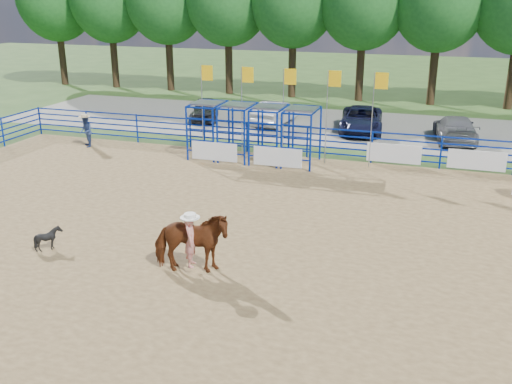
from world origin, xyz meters
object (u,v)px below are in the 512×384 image
calf (48,238)px  car_b (275,113)px  spectator_cowboy (86,131)px  car_c (361,120)px  car_a (205,109)px  car_d (455,129)px  horse_and_rider (191,240)px

calf → car_b: size_ratio=0.18×
spectator_cowboy → calf: bearing=-61.1°
car_c → car_a: bearing=172.1°
car_b → car_c: bearing=-178.9°
calf → car_b: bearing=-7.6°
car_d → car_c: bearing=-15.4°
car_c → car_d: (4.98, -0.76, -0.00)m
horse_and_rider → car_d: bearing=68.9°
car_a → car_b: 4.44m
horse_and_rider → car_b: (-3.19, 18.97, -0.28)m
car_a → car_c: (9.54, -0.25, 0.04)m
calf → spectator_cowboy: spectator_cowboy is taller
calf → car_d: size_ratio=0.16×
car_b → car_c: (5.10, -0.35, -0.01)m
horse_and_rider → car_a: size_ratio=0.65×
horse_and_rider → car_b: size_ratio=0.59×
horse_and_rider → calf: horse_and_rider is taller
horse_and_rider → spectator_cowboy: 15.28m
calf → car_d: (11.60, 17.86, 0.30)m
car_a → car_d: car_d is taller
spectator_cowboy → car_a: 8.55m
horse_and_rider → car_c: size_ratio=0.50×
calf → spectator_cowboy: size_ratio=0.45×
horse_and_rider → spectator_cowboy: bearing=134.5°
car_c → car_d: bearing=-15.2°
spectator_cowboy → car_c: spectator_cowboy is taller
spectator_cowboy → car_d: 18.93m
car_a → car_d: (14.52, -1.01, 0.04)m
car_c → spectator_cowboy: bearing=-155.0°
car_a → spectator_cowboy: bearing=-130.9°
car_b → car_a: bearing=6.4°
horse_and_rider → car_d: size_ratio=0.53×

